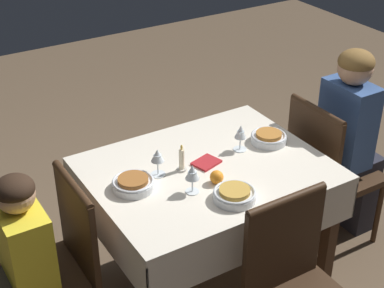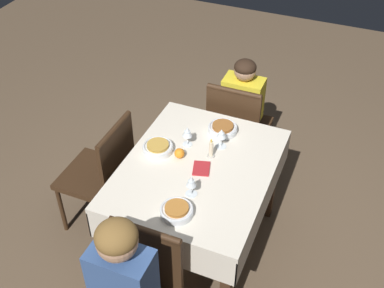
% 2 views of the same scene
% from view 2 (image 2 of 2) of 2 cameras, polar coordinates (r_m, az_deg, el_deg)
% --- Properties ---
extents(ground_plane, '(8.00, 8.00, 0.00)m').
position_cam_2_polar(ground_plane, '(3.51, 0.58, -12.05)').
color(ground_plane, brown).
extents(dining_table, '(1.13, 0.90, 0.77)m').
position_cam_2_polar(dining_table, '(3.02, 0.66, -4.20)').
color(dining_table, silver).
rests_on(dining_table, ground_plane).
extents(chair_west, '(0.44, 0.44, 0.93)m').
position_cam_2_polar(chair_west, '(3.70, 5.30, 2.12)').
color(chair_west, '#382314').
rests_on(chair_west, ground_plane).
extents(chair_south, '(0.44, 0.44, 0.93)m').
position_cam_2_polar(chair_south, '(3.35, -10.46, -3.17)').
color(chair_south, '#382314').
rests_on(chair_south, ground_plane).
extents(person_child_yellow, '(0.33, 0.30, 1.03)m').
position_cam_2_polar(person_child_yellow, '(3.80, 6.17, 4.20)').
color(person_child_yellow, '#4C4233').
rests_on(person_child_yellow, ground_plane).
extents(bowl_east, '(0.18, 0.18, 0.06)m').
position_cam_2_polar(bowl_east, '(2.65, -1.82, -7.88)').
color(bowl_east, silver).
rests_on(bowl_east, dining_table).
extents(wine_glass_east, '(0.07, 0.07, 0.14)m').
position_cam_2_polar(wine_glass_east, '(2.71, -0.08, -4.53)').
color(wine_glass_east, white).
rests_on(wine_glass_east, dining_table).
extents(bowl_west, '(0.20, 0.20, 0.06)m').
position_cam_2_polar(bowl_west, '(3.20, 3.67, 1.88)').
color(bowl_west, silver).
rests_on(bowl_west, dining_table).
extents(wine_glass_west, '(0.07, 0.07, 0.14)m').
position_cam_2_polar(wine_glass_west, '(3.03, 3.51, 1.14)').
color(wine_glass_west, white).
rests_on(wine_glass_west, dining_table).
extents(bowl_south, '(0.19, 0.19, 0.06)m').
position_cam_2_polar(bowl_south, '(3.05, -4.06, -0.40)').
color(bowl_south, silver).
rests_on(bowl_south, dining_table).
extents(wine_glass_south, '(0.07, 0.07, 0.14)m').
position_cam_2_polar(wine_glass_south, '(3.04, -0.55, 1.39)').
color(wine_glass_south, white).
rests_on(wine_glass_south, dining_table).
extents(candle_centerpiece, '(0.05, 0.05, 0.14)m').
position_cam_2_polar(candle_centerpiece, '(2.99, 2.27, -0.73)').
color(candle_centerpiece, beige).
rests_on(candle_centerpiece, dining_table).
extents(orange_fruit, '(0.06, 0.06, 0.06)m').
position_cam_2_polar(orange_fruit, '(2.99, -1.50, -1.10)').
color(orange_fruit, orange).
rests_on(orange_fruit, dining_table).
extents(napkin_red_folded, '(0.15, 0.13, 0.01)m').
position_cam_2_polar(napkin_red_folded, '(2.93, 1.11, -2.91)').
color(napkin_red_folded, '#AD2328').
rests_on(napkin_red_folded, dining_table).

